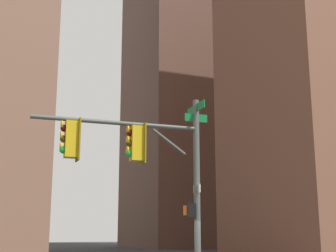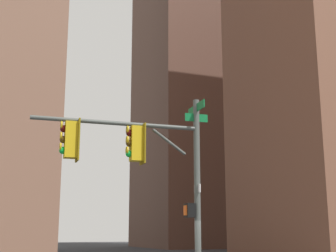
% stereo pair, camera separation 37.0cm
% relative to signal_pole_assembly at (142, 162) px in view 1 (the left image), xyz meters
% --- Properties ---
extents(signal_pole_assembly, '(5.18, 1.27, 6.10)m').
position_rel_signal_pole_assembly_xyz_m(signal_pole_assembly, '(0.00, 0.00, 0.00)').
color(signal_pole_assembly, '#4C514C').
rests_on(signal_pole_assembly, ground_plane).
extents(building_brick_midblock, '(20.53, 15.71, 44.06)m').
position_rel_signal_pole_assembly_xyz_m(building_brick_midblock, '(-30.02, -24.06, 17.89)').
color(building_brick_midblock, brown).
rests_on(building_brick_midblock, ground_plane).
extents(building_brick_farside, '(16.93, 17.49, 44.09)m').
position_rel_signal_pole_assembly_xyz_m(building_brick_farside, '(-27.33, -54.65, 17.90)').
color(building_brick_farside, brown).
rests_on(building_brick_farside, ground_plane).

